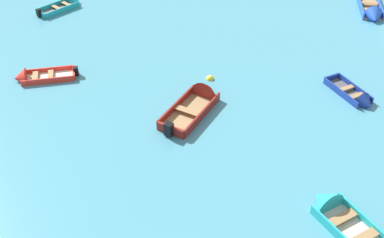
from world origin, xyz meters
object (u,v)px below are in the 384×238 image
object	(u,v)px
rowboat_blue_back_row_center	(372,13)
mooring_buoy_trailing	(210,79)
rowboat_deep_blue_cluster_inner	(358,98)
rowboat_turquoise_back_row_right	(339,216)
rowboat_red_center	(33,77)
rowboat_maroon_foreground_center	(199,100)
rowboat_turquoise_back_row_left	(67,4)

from	to	relation	value
rowboat_blue_back_row_center	mooring_buoy_trailing	distance (m)	14.34
rowboat_deep_blue_cluster_inner	rowboat_turquoise_back_row_right	xyz separation A→B (m)	(-3.70, -7.98, 0.03)
rowboat_red_center	rowboat_blue_back_row_center	distance (m)	23.40
mooring_buoy_trailing	rowboat_turquoise_back_row_right	bearing A→B (deg)	-69.77
rowboat_red_center	rowboat_maroon_foreground_center	xyz separation A→B (m)	(9.27, -3.14, 0.06)
mooring_buoy_trailing	rowboat_turquoise_back_row_left	bearing A→B (deg)	131.40
rowboat_turquoise_back_row_left	rowboat_maroon_foreground_center	size ratio (longest dim) A/B	0.73
rowboat_deep_blue_cluster_inner	rowboat_turquoise_back_row_right	size ratio (longest dim) A/B	0.71
rowboat_blue_back_row_center	rowboat_turquoise_back_row_right	world-z (taller)	rowboat_turquoise_back_row_right
mooring_buoy_trailing	rowboat_red_center	bearing A→B (deg)	175.42
rowboat_turquoise_back_row_left	rowboat_red_center	xyz separation A→B (m)	(-0.82, -9.74, -0.02)
rowboat_turquoise_back_row_left	rowboat_blue_back_row_center	distance (m)	21.93
rowboat_deep_blue_cluster_inner	mooring_buoy_trailing	distance (m)	8.18
rowboat_maroon_foreground_center	mooring_buoy_trailing	bearing A→B (deg)	69.97
rowboat_maroon_foreground_center	rowboat_deep_blue_cluster_inner	world-z (taller)	rowboat_maroon_foreground_center
rowboat_red_center	mooring_buoy_trailing	bearing A→B (deg)	-4.58
rowboat_turquoise_back_row_left	rowboat_maroon_foreground_center	distance (m)	15.41
rowboat_maroon_foreground_center	rowboat_turquoise_back_row_left	bearing A→B (deg)	123.26
rowboat_deep_blue_cluster_inner	rowboat_turquoise_back_row_left	bearing A→B (deg)	141.79
mooring_buoy_trailing	rowboat_maroon_foreground_center	bearing A→B (deg)	-110.03
rowboat_blue_back_row_center	rowboat_maroon_foreground_center	bearing A→B (deg)	-144.11
rowboat_maroon_foreground_center	mooring_buoy_trailing	xyz separation A→B (m)	(0.85, 2.33, -0.23)
rowboat_turquoise_back_row_left	mooring_buoy_trailing	xyz separation A→B (m)	(9.30, -10.55, -0.18)
rowboat_deep_blue_cluster_inner	rowboat_blue_back_row_center	distance (m)	11.10
rowboat_turquoise_back_row_right	mooring_buoy_trailing	distance (m)	11.51
rowboat_red_center	rowboat_blue_back_row_center	xyz separation A→B (m)	(22.50, 6.43, 0.06)
rowboat_deep_blue_cluster_inner	mooring_buoy_trailing	xyz separation A→B (m)	(-7.68, 2.82, -0.17)
rowboat_turquoise_back_row_left	mooring_buoy_trailing	size ratio (longest dim) A/B	7.31
rowboat_blue_back_row_center	mooring_buoy_trailing	xyz separation A→B (m)	(-12.37, -7.24, -0.22)
rowboat_deep_blue_cluster_inner	rowboat_red_center	bearing A→B (deg)	168.49
rowboat_blue_back_row_center	rowboat_turquoise_back_row_right	xyz separation A→B (m)	(-8.40, -18.03, -0.02)
rowboat_maroon_foreground_center	rowboat_deep_blue_cluster_inner	xyz separation A→B (m)	(8.53, -0.48, -0.05)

